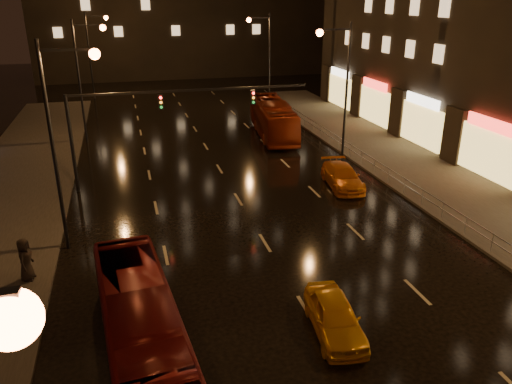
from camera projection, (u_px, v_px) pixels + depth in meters
ground at (225, 178)px, 34.28m from camera, size 140.00×140.00×0.00m
sidewalk_right at (440, 184)px, 33.01m from camera, size 7.00×70.00×0.15m
traffic_signal at (145, 114)px, 31.33m from camera, size 15.31×0.32×6.20m
railing_right at (375, 162)px, 34.61m from camera, size 0.05×56.00×1.00m
bus_red at (141, 329)px, 16.57m from camera, size 3.21×10.02×2.74m
bus_curb at (273, 118)px, 44.16m from camera, size 3.95×11.40×3.11m
taxi_near at (335, 316)px, 18.34m from camera, size 2.10×4.23×1.38m
taxi_far at (342, 177)px, 32.49m from camera, size 2.53×5.01×1.40m
pedestrian_c at (25, 259)px, 21.44m from camera, size 0.77×1.04×1.94m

